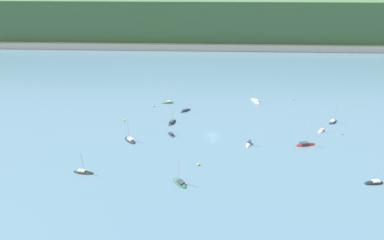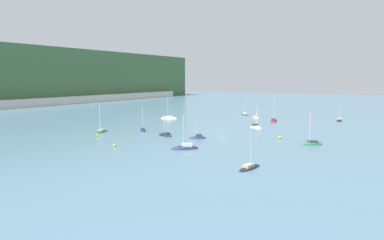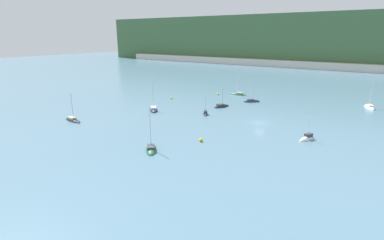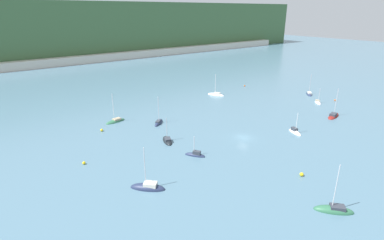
{
  "view_description": "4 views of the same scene",
  "coord_description": "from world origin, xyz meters",
  "views": [
    {
      "loc": [
        -3.59,
        -103.21,
        58.36
      ],
      "look_at": [
        -8.49,
        8.26,
        2.49
      ],
      "focal_mm": 28.0,
      "sensor_mm": 36.0,
      "label": 1
    },
    {
      "loc": [
        -106.83,
        -51.81,
        16.96
      ],
      "look_at": [
        11.52,
        17.84,
        1.47
      ],
      "focal_mm": 35.0,
      "sensor_mm": 36.0,
      "label": 2
    },
    {
      "loc": [
        27.66,
        -71.55,
        22.1
      ],
      "look_at": [
        -10.1,
        -16.53,
        3.07
      ],
      "focal_mm": 28.0,
      "sensor_mm": 36.0,
      "label": 3
    },
    {
      "loc": [
        -54.41,
        -48.68,
        31.32
      ],
      "look_at": [
        -4.4,
        16.35,
        1.11
      ],
      "focal_mm": 28.0,
      "sensor_mm": 36.0,
      "label": 4
    }
  ],
  "objects": [
    {
      "name": "sailboat_1",
      "position": [
        -31.66,
        -5.61,
        0.11
      ],
      "size": [
        6.21,
        6.37,
        9.38
      ],
      "rotation": [
        0.0,
        0.0,
        2.33
      ],
      "color": "#232D4C",
      "rests_on": "ground_plane"
    },
    {
      "name": "sailboat_4",
      "position": [
        -21.57,
        31.46,
        0.1
      ],
      "size": [
        6.58,
        3.05,
        9.42
      ],
      "rotation": [
        0.0,
        0.0,
        3.29
      ],
      "color": "#2D6647",
      "rests_on": "ground_plane"
    },
    {
      "name": "sailboat_9",
      "position": [
        -42.06,
        -26.24,
        0.11
      ],
      "size": [
        7.27,
        2.89,
        8.08
      ],
      "rotation": [
        0.0,
        0.0,
        6.14
      ],
      "color": "black",
      "rests_on": "ground_plane"
    },
    {
      "name": "mooring_buoy_2",
      "position": [
        -5.02,
        -20.52,
        0.39
      ],
      "size": [
        0.79,
        0.79,
        0.79
      ],
      "color": "yellow",
      "rests_on": "ground_plane"
    },
    {
      "name": "sailboat_5",
      "position": [
        44.09,
        5.3,
        0.09
      ],
      "size": [
        4.33,
        4.61,
        6.08
      ],
      "rotation": [
        0.0,
        0.0,
        3.99
      ],
      "color": "silver",
      "rests_on": "ground_plane"
    },
    {
      "name": "sailboat_6",
      "position": [
        -10.55,
        -30.27,
        0.09
      ],
      "size": [
        5.83,
        6.19,
        9.5
      ],
      "rotation": [
        0.0,
        0.0,
        2.3
      ],
      "color": "#2D6647",
      "rests_on": "ground_plane"
    },
    {
      "name": "mooring_buoy_0",
      "position": [
        -27.72,
        26.73,
        0.36
      ],
      "size": [
        0.73,
        0.73,
        0.73
      ],
      "color": "yellow",
      "rests_on": "ground_plane"
    },
    {
      "name": "sailboat_7",
      "position": [
        -12.09,
        22.42,
        0.09
      ],
      "size": [
        5.39,
        4.97,
        8.93
      ],
      "rotation": [
        0.0,
        0.0,
        0.72
      ],
      "color": "#232D4C",
      "rests_on": "ground_plane"
    },
    {
      "name": "mooring_buoy_3",
      "position": [
        -37.97,
        11.0,
        0.33
      ],
      "size": [
        0.67,
        0.67,
        0.67
      ],
      "color": "yellow",
      "rests_on": "ground_plane"
    },
    {
      "name": "mooring_buoy_4",
      "position": [
        51.46,
        2.87,
        0.29
      ],
      "size": [
        0.57,
        0.57,
        0.57
      ],
      "color": "orange",
      "rests_on": "ground_plane"
    },
    {
      "name": "sailboat_0",
      "position": [
        48.89,
        -27.6,
        0.08
      ],
      "size": [
        6.43,
        2.82,
        8.6
      ],
      "rotation": [
        0.0,
        0.0,
        3.29
      ],
      "color": "black",
      "rests_on": "ground_plane"
    },
    {
      "name": "sailboat_2",
      "position": [
        -17.05,
        10.15,
        0.08
      ],
      "size": [
        4.0,
        6.25,
        6.9
      ],
      "rotation": [
        0.0,
        0.0,
        1.21
      ],
      "color": "black",
      "rests_on": "ground_plane"
    },
    {
      "name": "sailboat_12",
      "position": [
        21.94,
        35.21,
        0.1
      ],
      "size": [
        4.43,
        6.98,
        9.16
      ],
      "rotation": [
        0.0,
        0.0,
        1.99
      ],
      "color": "white",
      "rests_on": "ground_plane"
    },
    {
      "name": "sailboat_10",
      "position": [
        13.5,
        -6.24,
        0.13
      ],
      "size": [
        3.14,
        5.23,
        6.57
      ],
      "rotation": [
        0.0,
        0.0,
        4.36
      ],
      "color": "silver",
      "rests_on": "ground_plane"
    },
    {
      "name": "sailboat_3",
      "position": [
        -16.39,
        -0.5,
        0.13
      ],
      "size": [
        3.8,
        4.79,
        5.46
      ],
      "rotation": [
        0.0,
        0.0,
        2.16
      ],
      "color": "#232D4C",
      "rests_on": "ground_plane"
    },
    {
      "name": "sailboat_8",
      "position": [
        34.5,
        -5.74,
        0.12
      ],
      "size": [
        8.19,
        4.13,
        9.56
      ],
      "rotation": [
        0.0,
        0.0,
        0.24
      ],
      "color": "maroon",
      "rests_on": "ground_plane"
    },
    {
      "name": "ground_plane",
      "position": [
        0.0,
        0.0,
        0.0
      ],
      "size": [
        600.0,
        600.0,
        0.0
      ],
      "primitive_type": "plane",
      "color": "slate"
    },
    {
      "name": "mooring_buoy_1",
      "position": [
        41.53,
        38.41,
        0.29
      ],
      "size": [
        0.58,
        0.58,
        0.58
      ],
      "color": "orange",
      "rests_on": "ground_plane"
    },
    {
      "name": "sailboat_11",
      "position": [
        51.82,
        13.67,
        0.12
      ],
      "size": [
        5.65,
        5.39,
        8.89
      ],
      "rotation": [
        0.0,
        0.0,
        0.74
      ],
      "color": "#232D4C",
      "rests_on": "ground_plane"
    }
  ]
}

